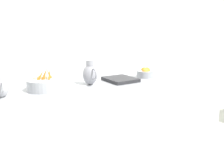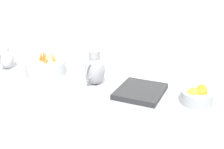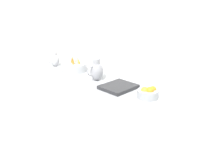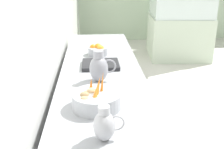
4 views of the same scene
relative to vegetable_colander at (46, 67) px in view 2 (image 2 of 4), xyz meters
The scene contains 7 objects.
tile_wall_left 1.31m from the vegetable_colander, 110.11° to the left, with size 0.10×8.72×3.00m, color white.
prep_counter 0.82m from the vegetable_colander, 84.90° to the left, with size 0.72×3.05×0.93m, color #9EA0A5.
vegetable_colander is the anchor object (origin of this frame).
orange_bowl 1.19m from the vegetable_colander, 88.31° to the left, with size 0.20×0.20×0.12m.
metal_pitcher_tall 0.46m from the vegetable_colander, 86.03° to the left, with size 0.21×0.15×0.25m.
metal_pitcher_short 0.37m from the vegetable_colander, 84.03° to the right, with size 0.17×0.12×0.20m.
counter_sink_basin 0.82m from the vegetable_colander, 86.35° to the left, with size 0.34×0.30×0.04m, color #232326.
Camera 2 is at (0.20, 0.62, 1.75)m, focal length 45.42 mm.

